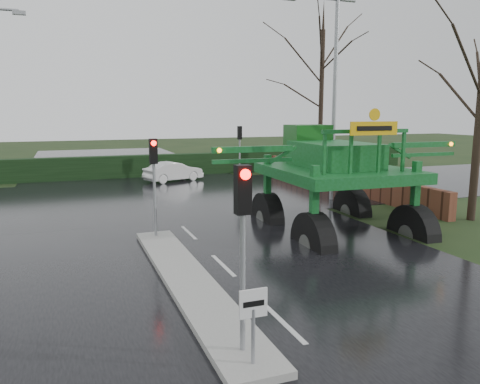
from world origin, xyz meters
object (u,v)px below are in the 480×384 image
object	(u,v)px
keep_left_sign	(253,314)
white_sedan	(174,181)
street_light_right	(330,79)
crop_sprayer	(311,165)
traffic_signal_far	(240,141)
traffic_signal_mid	(154,166)
traffic_signal_near	(243,219)

from	to	relation	value
keep_left_sign	white_sedan	distance (m)	22.87
street_light_right	crop_sprayer	bearing A→B (deg)	-124.70
traffic_signal_far	crop_sprayer	world-z (taller)	crop_sprayer
crop_sprayer	traffic_signal_mid	bearing A→B (deg)	156.28
street_light_right	white_sedan	size ratio (longest dim) A/B	2.62
traffic_signal_near	crop_sprayer	bearing A→B (deg)	52.38
keep_left_sign	white_sedan	world-z (taller)	keep_left_sign
traffic_signal_far	white_sedan	distance (m)	5.00
traffic_signal_mid	crop_sprayer	bearing A→B (deg)	-25.20
keep_left_sign	traffic_signal_far	bearing A→B (deg)	70.07
keep_left_sign	traffic_signal_near	size ratio (longest dim) A/B	0.38
traffic_signal_near	street_light_right	bearing A→B (deg)	53.87
traffic_signal_near	keep_left_sign	bearing A→B (deg)	-90.00
traffic_signal_mid	traffic_signal_far	world-z (taller)	same
keep_left_sign	white_sedan	size ratio (longest dim) A/B	0.35
street_light_right	traffic_signal_near	bearing A→B (deg)	-126.13
traffic_signal_near	street_light_right	distance (m)	16.46
keep_left_sign	street_light_right	world-z (taller)	street_light_right
traffic_signal_near	traffic_signal_far	world-z (taller)	same
keep_left_sign	street_light_right	xyz separation A→B (m)	(9.49, 13.50, 4.93)
keep_left_sign	traffic_signal_mid	size ratio (longest dim) A/B	0.38
traffic_signal_near	traffic_signal_mid	xyz separation A→B (m)	(0.00, 8.50, 0.00)
street_light_right	crop_sprayer	xyz separation A→B (m)	(-4.69, -6.77, -3.31)
keep_left_sign	white_sedan	xyz separation A→B (m)	(3.65, 22.56, -1.06)
keep_left_sign	traffic_signal_near	world-z (taller)	traffic_signal_near
white_sedan	street_light_right	bearing A→B (deg)	-166.51
traffic_signal_near	street_light_right	xyz separation A→B (m)	(9.49, 13.01, 3.40)
traffic_signal_mid	crop_sprayer	distance (m)	5.31
keep_left_sign	traffic_signal_mid	xyz separation A→B (m)	(0.00, 8.99, 1.53)
traffic_signal_far	white_sedan	world-z (taller)	traffic_signal_far
traffic_signal_near	white_sedan	size ratio (longest dim) A/B	0.92
traffic_signal_near	street_light_right	world-z (taller)	street_light_right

